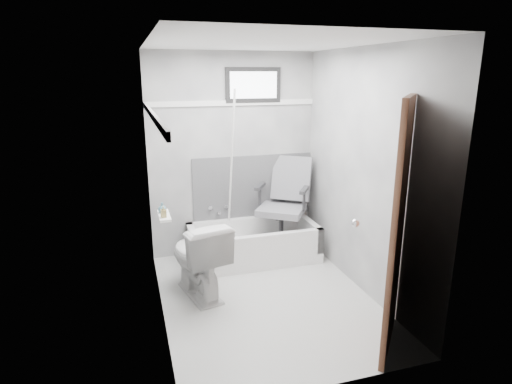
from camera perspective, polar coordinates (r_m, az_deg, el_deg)
name	(u,v)px	position (r m, az deg, el deg)	size (l,w,h in m)	color
floor	(266,298)	(4.36, 1.38, -13.97)	(2.60, 2.60, 0.00)	silver
ceiling	(268,42)	(3.81, 1.62, 19.32)	(2.60, 2.60, 0.00)	silver
wall_back	(233,156)	(5.14, -3.09, 4.86)	(2.00, 0.02, 2.40)	slate
wall_front	(331,228)	(2.77, 10.02, -4.74)	(2.00, 0.02, 2.40)	slate
wall_left	(156,189)	(3.73, -13.25, 0.40)	(0.02, 2.60, 2.40)	slate
wall_right	(364,174)	(4.33, 14.17, 2.40)	(0.02, 2.60, 2.40)	slate
bathtub	(254,243)	(5.11, -0.32, -6.76)	(1.50, 0.70, 0.42)	white
office_chair	(282,203)	(5.11, 3.42, -1.53)	(0.61, 0.61, 1.07)	slate
toilet	(198,258)	(4.30, -7.75, -8.72)	(0.45, 0.80, 0.78)	silver
door	(453,239)	(3.39, 24.76, -5.77)	(0.78, 0.78, 2.00)	#53341F
window	(253,85)	(5.10, -0.38, 14.08)	(0.66, 0.04, 0.40)	black
backerboard	(253,187)	(5.28, -0.37, 0.72)	(1.50, 0.02, 0.78)	#4C4C4F
trim_back	(232,103)	(5.05, -3.16, 11.77)	(2.00, 0.02, 0.06)	white
trim_left	(152,115)	(3.63, -13.65, 9.91)	(0.02, 2.60, 0.06)	white
pole	(231,173)	(4.92, -3.34, 2.60)	(0.02, 0.02, 1.95)	silver
shelf	(164,216)	(3.98, -12.15, -3.11)	(0.10, 0.32, 0.03)	white
soap_bottle_a	(163,212)	(3.88, -12.24, -2.57)	(0.05, 0.05, 0.10)	olive
soap_bottle_b	(162,208)	(4.02, -12.41, -2.05)	(0.08, 0.08, 0.10)	slate
faucet	(218,210)	(5.23, -5.04, -2.35)	(0.26, 0.10, 0.16)	silver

